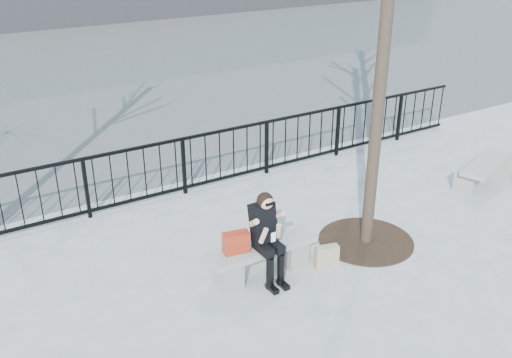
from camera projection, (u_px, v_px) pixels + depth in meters
ground at (261, 274)px, 8.24m from camera, size 120.00×120.00×0.00m
street_surface at (33, 66)px, 19.86m from camera, size 60.00×23.00×0.01m
railing at (174, 168)px, 10.33m from camera, size 14.00×0.06×1.10m
tree_grate at (366, 241)px, 9.06m from camera, size 1.50×1.50×0.02m
bench_main at (262, 256)px, 8.12m from camera, size 1.65×0.46×0.49m
bench_second at (486, 170)px, 10.90m from camera, size 1.63×0.45×0.48m
seated_woman at (268, 238)px, 7.84m from camera, size 0.50×0.64×1.34m
handbag at (236, 242)px, 7.80m from camera, size 0.39×0.23×0.30m
shopping_bag at (327, 256)px, 8.36m from camera, size 0.37×0.22×0.33m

